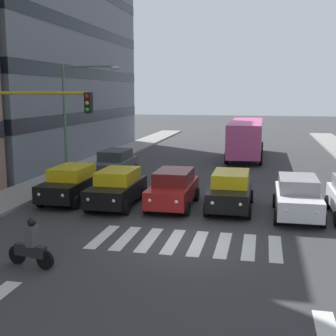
% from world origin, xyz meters
% --- Properties ---
extents(ground_plane, '(180.00, 180.00, 0.00)m').
position_xyz_m(ground_plane, '(0.00, 0.00, 0.00)').
color(ground_plane, '#38383A').
extents(building_right_block_0, '(10.04, 24.32, 20.33)m').
position_xyz_m(building_right_block_0, '(16.03, -19.36, 10.17)').
color(building_right_block_0, slate).
rests_on(building_right_block_0, ground_plane).
extents(crosswalk_markings, '(6.75, 2.80, 0.01)m').
position_xyz_m(crosswalk_markings, '(0.00, 0.00, 0.00)').
color(crosswalk_markings, silver).
rests_on(crosswalk_markings, ground_plane).
extents(lane_arrow_0, '(0.50, 2.20, 0.01)m').
position_xyz_m(lane_arrow_0, '(-4.18, 5.50, 0.00)').
color(lane_arrow_0, silver).
rests_on(lane_arrow_0, ground_plane).
extents(car_1, '(2.02, 4.44, 1.72)m').
position_xyz_m(car_1, '(-4.15, -4.38, 0.89)').
color(car_1, silver).
rests_on(car_1, ground_plane).
extents(car_2, '(2.02, 4.44, 1.72)m').
position_xyz_m(car_2, '(-1.21, -5.04, 0.89)').
color(car_2, black).
rests_on(car_2, ground_plane).
extents(car_3, '(2.02, 4.44, 1.72)m').
position_xyz_m(car_3, '(1.45, -4.93, 0.89)').
color(car_3, maroon).
rests_on(car_3, ground_plane).
extents(car_4, '(2.02, 4.44, 1.72)m').
position_xyz_m(car_4, '(4.07, -4.55, 0.89)').
color(car_4, black).
rests_on(car_4, ground_plane).
extents(car_5, '(2.02, 4.44, 1.72)m').
position_xyz_m(car_5, '(6.61, -5.02, 0.89)').
color(car_5, black).
rests_on(car_5, ground_plane).
extents(car_row2_0, '(2.02, 4.44, 1.72)m').
position_xyz_m(car_row2_0, '(6.53, -11.48, 0.89)').
color(car_row2_0, '#474C51').
rests_on(car_row2_0, ground_plane).
extents(bus_behind_traffic, '(2.78, 10.50, 3.00)m').
position_xyz_m(bus_behind_traffic, '(-1.21, -21.95, 1.86)').
color(bus_behind_traffic, '#DB5193').
rests_on(bus_behind_traffic, ground_plane).
extents(motorcycle_with_rider, '(1.68, 0.47, 1.57)m').
position_xyz_m(motorcycle_with_rider, '(4.26, 3.26, 0.65)').
color(motorcycle_with_rider, black).
rests_on(motorcycle_with_rider, ground_plane).
extents(traffic_light_gantry, '(4.52, 0.36, 5.50)m').
position_xyz_m(traffic_light_gantry, '(6.67, -0.25, 3.71)').
color(traffic_light_gantry, '#AD991E').
rests_on(traffic_light_gantry, ground_plane).
extents(street_lamp_right, '(3.51, 0.28, 6.79)m').
position_xyz_m(street_lamp_right, '(8.34, -9.62, 4.39)').
color(street_lamp_right, '#4C6B56').
rests_on(street_lamp_right, sidewalk_right).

